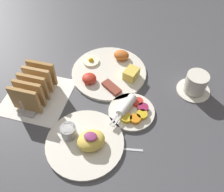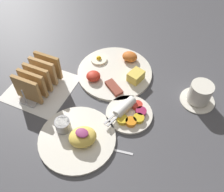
{
  "view_description": "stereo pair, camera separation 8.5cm",
  "coord_description": "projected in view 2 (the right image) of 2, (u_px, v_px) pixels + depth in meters",
  "views": [
    {
      "loc": [
        0.2,
        -0.47,
        0.68
      ],
      "look_at": [
        0.06,
        0.05,
        0.03
      ],
      "focal_mm": 40.0,
      "sensor_mm": 36.0,
      "label": 1
    },
    {
      "loc": [
        0.28,
        -0.45,
        0.68
      ],
      "look_at": [
        0.06,
        0.05,
        0.03
      ],
      "focal_mm": 40.0,
      "sensor_mm": 36.0,
      "label": 2
    }
  ],
  "objects": [
    {
      "name": "teaspoon",
      "position": [
        105.0,
        147.0,
        0.75
      ],
      "size": [
        0.13,
        0.03,
        0.01
      ],
      "color": "silver",
      "rests_on": "ground_plane"
    },
    {
      "name": "plate_condiments",
      "position": [
        129.0,
        113.0,
        0.82
      ],
      "size": [
        0.16,
        0.16,
        0.04
      ],
      "color": "silver",
      "rests_on": "ground_plane"
    },
    {
      "name": "coffee_cup",
      "position": [
        200.0,
        94.0,
        0.85
      ],
      "size": [
        0.12,
        0.12,
        0.08
      ],
      "color": "silver",
      "rests_on": "ground_plane"
    },
    {
      "name": "plate_breakfast",
      "position": [
        116.0,
        71.0,
        0.95
      ],
      "size": [
        0.28,
        0.28,
        0.05
      ],
      "color": "silver",
      "rests_on": "ground_plane"
    },
    {
      "name": "ground_plane",
      "position": [
        91.0,
        106.0,
        0.86
      ],
      "size": [
        3.0,
        3.0,
        0.0
      ],
      "primitive_type": "plane",
      "color": "#47474C"
    },
    {
      "name": "napkin_flat",
      "position": [
        42.0,
        87.0,
        0.91
      ],
      "size": [
        0.22,
        0.22,
        0.0
      ],
      "color": "white",
      "rests_on": "ground_plane"
    },
    {
      "name": "plate_foreground",
      "position": [
        77.0,
        136.0,
        0.76
      ],
      "size": [
        0.24,
        0.24,
        0.06
      ],
      "color": "silver",
      "rests_on": "ground_plane"
    },
    {
      "name": "toast_rack",
      "position": [
        39.0,
        78.0,
        0.87
      ],
      "size": [
        0.1,
        0.18,
        0.1
      ],
      "color": "#B7B7BC",
      "rests_on": "ground_plane"
    }
  ]
}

